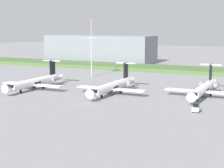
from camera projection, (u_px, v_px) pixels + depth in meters
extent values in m
plane|color=gray|center=(139.00, 83.00, 145.28)|extent=(500.00, 500.00, 0.00)
cube|color=#4C6B38|center=(170.00, 69.00, 181.47)|extent=(320.00, 20.00, 1.78)
cylinder|color=white|center=(34.00, 82.00, 130.44)|extent=(2.70, 24.00, 2.70)
cone|color=white|center=(8.00, 88.00, 118.35)|extent=(2.70, 3.00, 2.70)
cone|color=white|center=(57.00, 77.00, 142.97)|extent=(2.30, 4.00, 2.29)
cube|color=black|center=(12.00, 86.00, 119.97)|extent=(2.02, 1.80, 0.90)
cylinder|color=black|center=(34.00, 83.00, 130.46)|extent=(2.76, 3.60, 2.76)
cube|color=white|center=(19.00, 83.00, 132.10)|extent=(11.00, 3.20, 0.36)
cube|color=white|center=(47.00, 86.00, 127.17)|extent=(11.00, 3.20, 0.36)
cube|color=black|center=(52.00, 67.00, 139.68)|extent=(0.36, 3.20, 5.20)
cube|color=white|center=(53.00, 61.00, 139.57)|extent=(6.80, 1.80, 0.24)
cylinder|color=gray|center=(45.00, 78.00, 139.58)|extent=(1.50, 3.40, 1.50)
cylinder|color=gray|center=(55.00, 79.00, 137.71)|extent=(1.50, 3.40, 1.50)
cylinder|color=gray|center=(21.00, 90.00, 124.00)|extent=(0.20, 0.20, 0.65)
cylinder|color=black|center=(21.00, 91.00, 124.08)|extent=(0.30, 0.90, 0.90)
cylinder|color=black|center=(34.00, 87.00, 133.69)|extent=(0.35, 0.90, 0.90)
cylinder|color=black|center=(43.00, 87.00, 132.10)|extent=(0.35, 0.90, 0.90)
cylinder|color=white|center=(112.00, 86.00, 121.90)|extent=(2.70, 24.00, 2.70)
cone|color=white|center=(92.00, 93.00, 109.81)|extent=(2.70, 3.00, 2.70)
cone|color=white|center=(129.00, 80.00, 134.44)|extent=(2.29, 4.00, 2.29)
cube|color=black|center=(95.00, 91.00, 111.44)|extent=(2.03, 1.80, 0.90)
cylinder|color=black|center=(112.00, 87.00, 121.93)|extent=(2.76, 3.60, 2.76)
cube|color=white|center=(94.00, 87.00, 123.57)|extent=(11.00, 3.20, 0.36)
cube|color=white|center=(128.00, 90.00, 118.64)|extent=(11.00, 3.20, 0.36)
cube|color=black|center=(126.00, 70.00, 131.14)|extent=(0.36, 3.20, 5.20)
cube|color=white|center=(126.00, 63.00, 131.04)|extent=(6.80, 1.80, 0.24)
cylinder|color=gray|center=(118.00, 81.00, 131.05)|extent=(1.50, 3.40, 1.50)
cylinder|color=gray|center=(130.00, 82.00, 129.17)|extent=(1.50, 3.40, 1.50)
cylinder|color=gray|center=(102.00, 95.00, 115.46)|extent=(0.20, 0.20, 0.65)
cylinder|color=black|center=(102.00, 96.00, 115.55)|extent=(0.30, 0.90, 0.90)
cylinder|color=black|center=(110.00, 91.00, 125.15)|extent=(0.35, 0.90, 0.90)
cylinder|color=black|center=(121.00, 92.00, 123.57)|extent=(0.35, 0.90, 0.90)
cylinder|color=white|center=(203.00, 89.00, 117.00)|extent=(2.70, 24.00, 2.70)
cone|color=white|center=(193.00, 96.00, 104.91)|extent=(2.70, 3.00, 2.70)
cone|color=white|center=(212.00, 83.00, 129.54)|extent=(2.30, 4.00, 2.29)
cube|color=black|center=(194.00, 94.00, 106.54)|extent=(2.02, 1.80, 0.90)
cylinder|color=black|center=(203.00, 89.00, 117.02)|extent=(2.76, 3.60, 2.76)
cube|color=white|center=(183.00, 90.00, 118.66)|extent=(11.00, 3.20, 0.36)
cube|color=white|center=(222.00, 93.00, 113.73)|extent=(11.00, 3.20, 0.36)
cube|color=black|center=(211.00, 72.00, 126.24)|extent=(0.36, 3.20, 5.20)
cube|color=white|center=(211.00, 65.00, 126.14)|extent=(6.80, 1.80, 0.24)
cylinder|color=gray|center=(202.00, 84.00, 126.15)|extent=(1.50, 3.40, 1.50)
cylinder|color=gray|center=(216.00, 84.00, 124.27)|extent=(1.50, 3.40, 1.50)
cylinder|color=gray|center=(197.00, 98.00, 110.56)|extent=(0.20, 0.20, 0.65)
cylinder|color=black|center=(197.00, 100.00, 110.65)|extent=(0.30, 0.90, 0.90)
cylinder|color=black|center=(198.00, 94.00, 120.25)|extent=(0.35, 0.90, 0.90)
cylinder|color=black|center=(211.00, 95.00, 118.66)|extent=(0.35, 0.90, 0.90)
cylinder|color=#B2B2B7|center=(91.00, 58.00, 160.89)|extent=(0.50, 0.50, 15.80)
cylinder|color=#B2B2B7|center=(91.00, 28.00, 159.01)|extent=(0.28, 0.28, 8.51)
cube|color=#B2B2B7|center=(91.00, 38.00, 159.60)|extent=(4.40, 0.20, 0.20)
sphere|color=red|center=(91.00, 17.00, 158.31)|extent=(0.50, 0.50, 0.50)
cube|color=gray|center=(100.00, 49.00, 221.86)|extent=(62.60, 20.94, 15.41)
cube|color=silver|center=(197.00, 109.00, 97.15)|extent=(1.70, 3.20, 1.10)
cube|color=black|center=(196.00, 105.00, 96.49)|extent=(1.36, 1.10, 0.90)
cylinder|color=black|center=(193.00, 111.00, 96.68)|extent=(0.22, 0.60, 0.60)
cylinder|color=black|center=(199.00, 112.00, 96.06)|extent=(0.22, 0.60, 0.60)
cylinder|color=black|center=(194.00, 110.00, 98.40)|extent=(0.22, 0.60, 0.60)
cylinder|color=black|center=(200.00, 110.00, 97.78)|extent=(0.22, 0.60, 0.60)
cone|color=orange|center=(80.00, 105.00, 104.34)|extent=(0.44, 0.44, 0.55)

